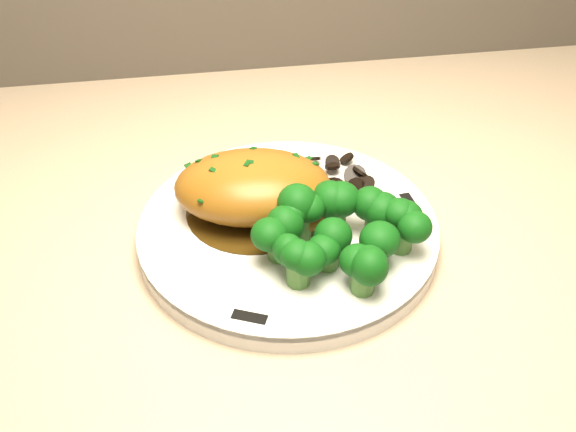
{
  "coord_description": "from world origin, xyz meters",
  "views": [
    {
      "loc": [
        -0.15,
        1.15,
        1.26
      ],
      "look_at": [
        -0.07,
        1.64,
        0.86
      ],
      "focal_mm": 45.0,
      "sensor_mm": 36.0,
      "label": 1
    }
  ],
  "objects": [
    {
      "name": "plate",
      "position": [
        -0.07,
        1.64,
        0.84
      ],
      "size": [
        0.31,
        0.31,
        0.02
      ],
      "primitive_type": "cylinder",
      "rotation": [
        0.0,
        0.0,
        -0.15
      ],
      "color": "silver",
      "rests_on": "counter"
    },
    {
      "name": "rim_accent_2",
      "position": [
        -0.12,
        1.54,
        0.85
      ],
      "size": [
        0.03,
        0.02,
        0.0
      ],
      "primitive_type": "cube",
      "rotation": [
        0.0,
        0.0,
        5.87
      ],
      "color": "black",
      "rests_on": "plate"
    },
    {
      "name": "broccoli_florets",
      "position": [
        -0.03,
        1.59,
        0.87
      ],
      "size": [
        0.13,
        0.11,
        0.05
      ],
      "rotation": [
        0.0,
        0.0,
        0.42
      ],
      "color": "#477833",
      "rests_on": "plate"
    },
    {
      "name": "rim_accent_1",
      "position": [
        -0.14,
        1.74,
        0.85
      ],
      "size": [
        0.03,
        0.02,
        0.0
      ],
      "primitive_type": "cube",
      "rotation": [
        0.0,
        0.0,
        3.78
      ],
      "color": "black",
      "rests_on": "plate"
    },
    {
      "name": "chicken_breast",
      "position": [
        -0.09,
        1.66,
        0.87
      ],
      "size": [
        0.15,
        0.11,
        0.06
      ],
      "rotation": [
        0.0,
        0.0,
        -0.12
      ],
      "color": "#965C1A",
      "rests_on": "plate"
    },
    {
      "name": "gravy_pool",
      "position": [
        -0.1,
        1.67,
        0.85
      ],
      "size": [
        0.12,
        0.12,
        0.0
      ],
      "primitive_type": "cylinder",
      "color": "#362309",
      "rests_on": "plate"
    },
    {
      "name": "mushroom_pile",
      "position": [
        -0.03,
        1.7,
        0.85
      ],
      "size": [
        0.08,
        0.06,
        0.02
      ],
      "color": "black",
      "rests_on": "plate"
    },
    {
      "name": "counter",
      "position": [
        0.24,
        1.67,
        0.42
      ],
      "size": [
        1.92,
        0.65,
        0.95
      ],
      "color": "brown",
      "rests_on": "ground"
    },
    {
      "name": "rim_accent_0",
      "position": [
        0.05,
        1.66,
        0.85
      ],
      "size": [
        0.01,
        0.03,
        0.0
      ],
      "primitive_type": "cube",
      "rotation": [
        0.0,
        0.0,
        1.68
      ],
      "color": "black",
      "rests_on": "plate"
    }
  ]
}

